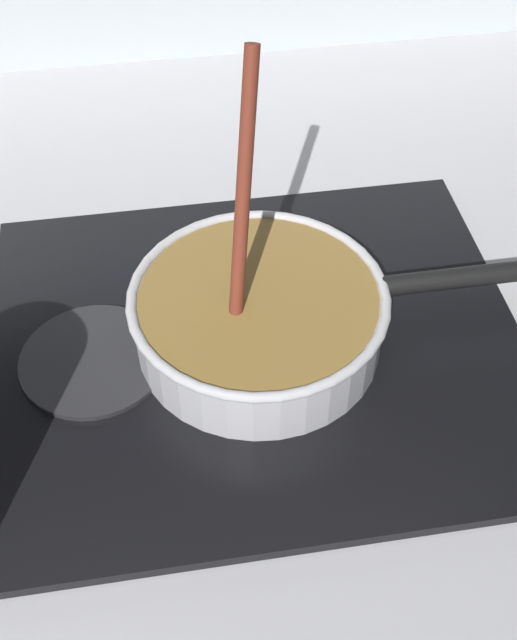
{
  "coord_description": "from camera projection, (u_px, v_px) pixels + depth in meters",
  "views": [
    {
      "loc": [
        0.05,
        -0.41,
        0.66
      ],
      "look_at": [
        0.14,
        0.16,
        0.05
      ],
      "focal_mm": 45.95,
      "sensor_mm": 36.0,
      "label": 1
    }
  ],
  "objects": [
    {
      "name": "cooking_pan",
      "position": [
        260.0,
        316.0,
        0.84
      ],
      "size": [
        0.43,
        0.26,
        0.31
      ],
      "color": "silver",
      "rests_on": "hob_plate"
    },
    {
      "name": "ground",
      "position": [
        133.0,
        508.0,
        0.76
      ],
      "size": [
        2.4,
        1.6,
        0.04
      ],
      "primitive_type": "cube",
      "color": "#B7B7BC"
    },
    {
      "name": "spare_burner",
      "position": [
        93.0,
        360.0,
        0.84
      ],
      "size": [
        0.15,
        0.15,
        0.01
      ],
      "primitive_type": "cylinder",
      "color": "#262628",
      "rests_on": "hob_plate"
    },
    {
      "name": "hob_plate",
      "position": [
        258.0,
        345.0,
        0.87
      ],
      "size": [
        0.56,
        0.48,
        0.01
      ],
      "primitive_type": "cube",
      "color": "black",
      "rests_on": "ground"
    },
    {
      "name": "burner_ring",
      "position": [
        258.0,
        339.0,
        0.86
      ],
      "size": [
        0.19,
        0.19,
        0.01
      ],
      "primitive_type": "torus",
      "color": "#592D0C",
      "rests_on": "hob_plate"
    }
  ]
}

